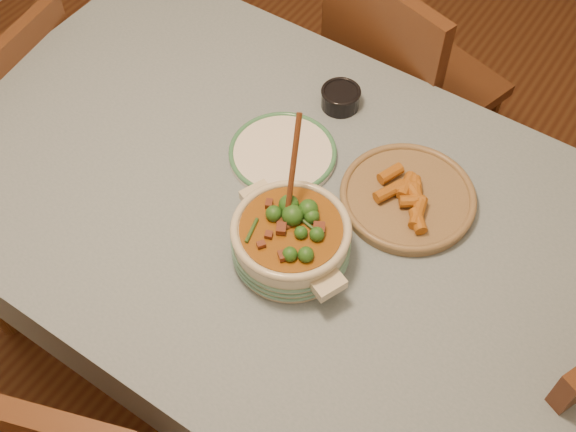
{
  "coord_description": "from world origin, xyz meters",
  "views": [
    {
      "loc": [
        0.61,
        -0.82,
        2.09
      ],
      "look_at": [
        0.1,
        -0.08,
        0.84
      ],
      "focal_mm": 45.0,
      "sensor_mm": 36.0,
      "label": 1
    }
  ],
  "objects_px": {
    "fried_plate": "(408,196)",
    "chair_left": "(20,117)",
    "condiment_bowl": "(341,97)",
    "stew_casserole": "(291,237)",
    "dining_table": "(270,218)",
    "white_plate": "(283,153)",
    "chair_far": "(399,82)"
  },
  "relations": [
    {
      "from": "white_plate",
      "to": "chair_left",
      "type": "distance_m",
      "value": 0.95
    },
    {
      "from": "dining_table",
      "to": "condiment_bowl",
      "type": "xyz_separation_m",
      "value": [
        -0.02,
        0.34,
        0.12
      ]
    },
    {
      "from": "stew_casserole",
      "to": "chair_far",
      "type": "distance_m",
      "value": 0.89
    },
    {
      "from": "stew_casserole",
      "to": "condiment_bowl",
      "type": "bearing_deg",
      "value": 108.39
    },
    {
      "from": "white_plate",
      "to": "fried_plate",
      "type": "relative_size",
      "value": 0.74
    },
    {
      "from": "dining_table",
      "to": "chair_left",
      "type": "xyz_separation_m",
      "value": [
        -0.94,
        -0.01,
        -0.19
      ]
    },
    {
      "from": "condiment_bowl",
      "to": "chair_left",
      "type": "relative_size",
      "value": 0.15
    },
    {
      "from": "dining_table",
      "to": "white_plate",
      "type": "distance_m",
      "value": 0.16
    },
    {
      "from": "fried_plate",
      "to": "chair_left",
      "type": "height_order",
      "value": "chair_left"
    },
    {
      "from": "dining_table",
      "to": "fried_plate",
      "type": "bearing_deg",
      "value": 31.09
    },
    {
      "from": "white_plate",
      "to": "chair_left",
      "type": "bearing_deg",
      "value": -172.3
    },
    {
      "from": "condiment_bowl",
      "to": "fried_plate",
      "type": "relative_size",
      "value": 0.31
    },
    {
      "from": "white_plate",
      "to": "condiment_bowl",
      "type": "relative_size",
      "value": 2.37
    },
    {
      "from": "white_plate",
      "to": "chair_left",
      "type": "relative_size",
      "value": 0.35
    },
    {
      "from": "white_plate",
      "to": "chair_far",
      "type": "xyz_separation_m",
      "value": [
        0.02,
        0.61,
        -0.24
      ]
    },
    {
      "from": "stew_casserole",
      "to": "fried_plate",
      "type": "height_order",
      "value": "stew_casserole"
    },
    {
      "from": "dining_table",
      "to": "fried_plate",
      "type": "relative_size",
      "value": 4.24
    },
    {
      "from": "stew_casserole",
      "to": "fried_plate",
      "type": "xyz_separation_m",
      "value": [
        0.14,
        0.27,
        -0.04
      ]
    },
    {
      "from": "stew_casserole",
      "to": "condiment_bowl",
      "type": "height_order",
      "value": "stew_casserole"
    },
    {
      "from": "chair_far",
      "to": "fried_plate",
      "type": "bearing_deg",
      "value": 133.77
    },
    {
      "from": "fried_plate",
      "to": "chair_left",
      "type": "relative_size",
      "value": 0.48
    },
    {
      "from": "chair_far",
      "to": "chair_left",
      "type": "distance_m",
      "value": 1.17
    },
    {
      "from": "stew_casserole",
      "to": "chair_left",
      "type": "height_order",
      "value": "stew_casserole"
    },
    {
      "from": "fried_plate",
      "to": "white_plate",
      "type": "bearing_deg",
      "value": -171.22
    },
    {
      "from": "fried_plate",
      "to": "condiment_bowl",
      "type": "bearing_deg",
      "value": 148.8
    },
    {
      "from": "fried_plate",
      "to": "chair_left",
      "type": "bearing_deg",
      "value": -172.02
    },
    {
      "from": "chair_far",
      "to": "chair_left",
      "type": "height_order",
      "value": "chair_far"
    },
    {
      "from": "stew_casserole",
      "to": "chair_left",
      "type": "bearing_deg",
      "value": 174.62
    },
    {
      "from": "condiment_bowl",
      "to": "fried_plate",
      "type": "xyz_separation_m",
      "value": [
        0.29,
        -0.18,
        -0.01
      ]
    },
    {
      "from": "white_plate",
      "to": "fried_plate",
      "type": "xyz_separation_m",
      "value": [
        0.31,
        0.05,
        0.01
      ]
    },
    {
      "from": "stew_casserole",
      "to": "chair_left",
      "type": "distance_m",
      "value": 1.13
    },
    {
      "from": "stew_casserole",
      "to": "white_plate",
      "type": "xyz_separation_m",
      "value": [
        -0.17,
        0.22,
        -0.05
      ]
    }
  ]
}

